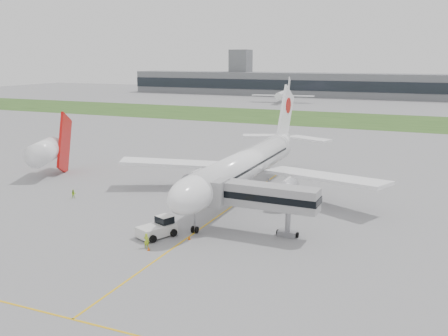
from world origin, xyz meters
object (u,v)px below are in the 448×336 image
at_px(ground_crew_near, 146,241).
at_px(neighbor_aircraft, 48,151).
at_px(pushback_tug, 159,227).
at_px(jet_bridge, 258,196).
at_px(airliner, 247,164).

height_order(ground_crew_near, neighbor_aircraft, neighbor_aircraft).
xyz_separation_m(pushback_tug, jet_bridge, (11.79, 6.13, 4.06)).
bearing_deg(airliner, neighbor_aircraft, -177.54).
bearing_deg(jet_bridge, airliner, 116.68).
distance_m(airliner, jet_bridge, 18.54).
bearing_deg(pushback_tug, jet_bridge, 51.01).
distance_m(ground_crew_near, neighbor_aircraft, 46.41).
bearing_deg(pushback_tug, neighbor_aircraft, 174.34).
bearing_deg(airliner, ground_crew_near, -96.37).
relative_size(airliner, ground_crew_near, 27.84).
bearing_deg(pushback_tug, ground_crew_near, -55.96).
distance_m(jet_bridge, neighbor_aircraft, 51.75).
height_order(pushback_tug, neighbor_aircraft, neighbor_aircraft).
relative_size(pushback_tug, neighbor_aircraft, 0.35).
bearing_deg(airliner, pushback_tug, -99.56).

